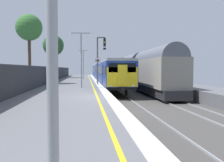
% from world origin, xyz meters
% --- Properties ---
extents(ground, '(17.40, 110.00, 1.21)m').
position_xyz_m(ground, '(2.64, 0.00, -0.61)').
color(ground, slate).
extents(commuter_train_at_platform, '(2.83, 40.82, 3.81)m').
position_xyz_m(commuter_train_at_platform, '(2.10, 25.90, 1.27)').
color(commuter_train_at_platform, navy).
rests_on(commuter_train_at_platform, ground).
extents(freight_train_adjacent_track, '(2.60, 51.02, 4.79)m').
position_xyz_m(freight_train_adjacent_track, '(6.10, 28.50, 1.62)').
color(freight_train_adjacent_track, '#232326').
rests_on(freight_train_adjacent_track, ground).
extents(signal_gantry, '(1.10, 0.24, 5.47)m').
position_xyz_m(signal_gantry, '(0.61, 14.05, 3.40)').
color(signal_gantry, '#47474C').
rests_on(signal_gantry, ground).
extents(speed_limit_sign, '(0.59, 0.08, 2.92)m').
position_xyz_m(speed_limit_sign, '(0.25, 11.33, 1.85)').
color(speed_limit_sign, '#59595B').
rests_on(speed_limit_sign, ground).
extents(platform_lamp_mid, '(2.00, 0.20, 5.06)m').
position_xyz_m(platform_lamp_mid, '(-1.44, 7.46, 3.02)').
color(platform_lamp_mid, '#93999E').
rests_on(platform_lamp_mid, ground).
extents(platform_lamp_far, '(2.00, 0.20, 4.96)m').
position_xyz_m(platform_lamp_far, '(-1.44, 27.25, 2.97)').
color(platform_lamp_far, '#93999E').
rests_on(platform_lamp_far, ground).
extents(platform_back_fence, '(0.07, 99.00, 1.99)m').
position_xyz_m(platform_back_fence, '(-5.45, -0.00, 1.04)').
color(platform_back_fence, '#282B2D').
rests_on(platform_back_fence, ground).
extents(background_tree_left, '(4.00, 4.00, 8.21)m').
position_xyz_m(background_tree_left, '(-7.18, 33.56, 6.08)').
color(background_tree_left, '#473323').
rests_on(background_tree_left, ground).
extents(background_tree_centre, '(3.06, 3.06, 8.04)m').
position_xyz_m(background_tree_centre, '(-7.62, 14.51, 6.37)').
color(background_tree_centre, '#473323').
rests_on(background_tree_centre, ground).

